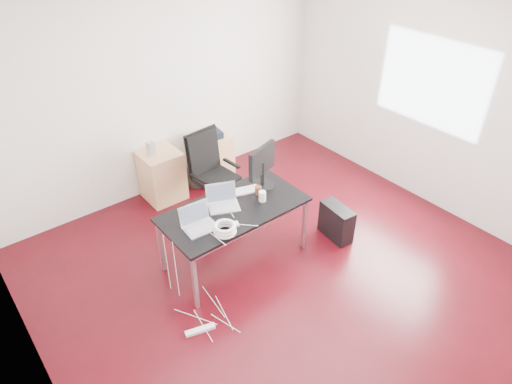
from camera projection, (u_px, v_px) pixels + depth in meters
room_shell at (295, 168)px, 4.34m from camera, size 5.00×5.00×5.00m
desk at (234, 212)px, 4.98m from camera, size 1.60×0.80×0.73m
office_chair at (211, 169)px, 5.84m from camera, size 0.53×0.54×1.08m
filing_cabinet_left at (162, 175)px, 6.20m from camera, size 0.50×0.50×0.70m
filing_cabinet_right at (211, 157)px, 6.61m from camera, size 0.50×0.50×0.70m
pc_tower at (336, 222)px, 5.57m from camera, size 0.25×0.47×0.44m
wastebasket at (196, 177)px, 6.56m from camera, size 0.29×0.29×0.28m
power_strip at (200, 330)px, 4.48m from camera, size 0.30×0.14×0.04m
laptop_left at (198, 222)px, 4.65m from camera, size 0.35×0.28×0.23m
laptop_right at (223, 201)px, 4.96m from camera, size 0.40×0.37×0.23m
monitor at (262, 165)px, 5.15m from camera, size 0.44×0.26×0.51m
keyboard at (240, 192)px, 5.19m from camera, size 0.46×0.27×0.02m
cup_white at (262, 196)px, 5.03m from camera, size 0.08×0.08×0.12m
cup_brown at (258, 190)px, 5.14m from camera, size 0.08×0.08×0.10m
cable_coil at (225, 229)px, 4.57m from camera, size 0.24×0.24×0.11m
power_adapter at (235, 224)px, 4.69m from camera, size 0.09×0.09×0.03m
speaker at (151, 148)px, 5.92m from camera, size 0.10×0.09×0.18m
navy_garment at (210, 135)px, 6.33m from camera, size 0.33×0.28×0.09m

